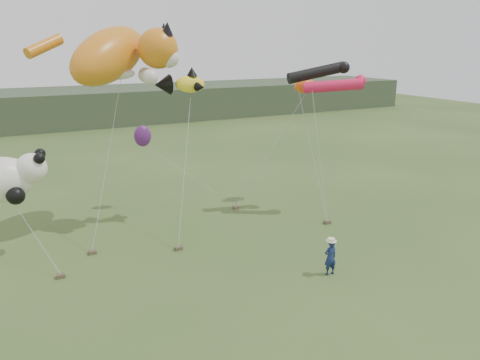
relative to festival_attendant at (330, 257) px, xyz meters
name	(u,v)px	position (x,y,z in m)	size (l,w,h in m)	color
ground	(284,275)	(-1.75, 0.81, -0.77)	(120.00, 120.00, 0.00)	#385123
headland	(62,108)	(-4.86, 45.50, 1.15)	(90.00, 13.00, 4.00)	#2D3D28
festival_attendant	(330,257)	(0.00, 0.00, 0.00)	(0.56, 0.37, 1.54)	navy
sandbag_anchors	(189,238)	(-3.95, 6.05, -0.68)	(13.87, 4.56, 0.17)	brown
cat_kite	(120,55)	(-5.90, 9.55, 8.02)	(6.95, 5.50, 3.93)	orange
fish_kite	(180,84)	(-3.08, 8.94, 6.56)	(2.64, 1.79, 1.38)	yellow
tube_kites	(329,78)	(4.71, 6.77, 6.74)	(3.82, 2.73, 1.67)	black
panda_kite	(5,178)	(-11.63, 7.98, 2.90)	(3.50, 2.27, 2.18)	white
misc_kites	(236,107)	(0.75, 10.17, 5.00)	(10.28, 3.64, 3.70)	#FF560B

